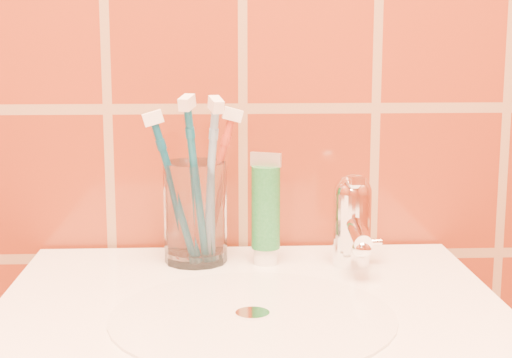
{
  "coord_description": "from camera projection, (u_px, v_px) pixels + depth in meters",
  "views": [
    {
      "loc": [
        -0.03,
        0.13,
        1.14
      ],
      "look_at": [
        0.01,
        1.08,
        0.97
      ],
      "focal_mm": 55.0,
      "sensor_mm": 36.0,
      "label": 1
    }
  ],
  "objects": [
    {
      "name": "toothbrush_3",
      "position": [
        175.0,
        190.0,
        0.99
      ],
      "size": [
        0.1,
        0.09,
        0.2
      ],
      "primitive_type": null,
      "rotation": [
        0.28,
        0.0,
        -1.42
      ],
      "color": "navy",
      "rests_on": "glass_tumbler"
    },
    {
      "name": "toothbrush_1",
      "position": [
        214.0,
        186.0,
        1.02
      ],
      "size": [
        0.09,
        0.08,
        0.2
      ],
      "primitive_type": null,
      "rotation": [
        0.26,
        0.0,
        1.64
      ],
      "color": "#B13926",
      "rests_on": "glass_tumbler"
    },
    {
      "name": "faucet",
      "position": [
        353.0,
        217.0,
        0.99
      ],
      "size": [
        0.05,
        0.11,
        0.12
      ],
      "color": "white",
      "rests_on": "pedestal_sink"
    },
    {
      "name": "glass_tumbler",
      "position": [
        195.0,
        212.0,
        1.01
      ],
      "size": [
        0.1,
        0.1,
        0.13
      ],
      "primitive_type": "cylinder",
      "rotation": [
        0.0,
        0.0,
        0.26
      ],
      "color": "white",
      "rests_on": "pedestal_sink"
    },
    {
      "name": "toothbrush_2",
      "position": [
        196.0,
        183.0,
        0.98
      ],
      "size": [
        0.08,
        0.12,
        0.23
      ],
      "primitive_type": null,
      "rotation": [
        0.23,
        0.0,
        -0.37
      ],
      "color": "#0D5470",
      "rests_on": "glass_tumbler"
    },
    {
      "name": "toothbrush_0",
      "position": [
        210.0,
        184.0,
        0.98
      ],
      "size": [
        0.08,
        0.14,
        0.24
      ],
      "primitive_type": null,
      "rotation": [
        0.28,
        0.0,
        0.3
      ],
      "color": "#6D98C2",
      "rests_on": "glass_tumbler"
    },
    {
      "name": "toothpaste_tube",
      "position": [
        266.0,
        212.0,
        1.0
      ],
      "size": [
        0.04,
        0.04,
        0.14
      ],
      "rotation": [
        0.0,
        0.0,
        -0.41
      ],
      "color": "white",
      "rests_on": "pedestal_sink"
    }
  ]
}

